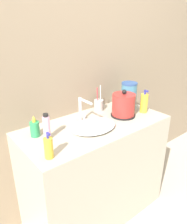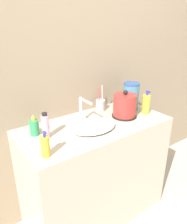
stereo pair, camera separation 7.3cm
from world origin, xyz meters
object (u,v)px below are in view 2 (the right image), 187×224
(faucet, at_px, (83,108))
(mouthwash_bottle, at_px, (46,126))
(water_pitcher, at_px, (131,96))
(electric_kettle, at_px, (125,106))
(shampoo_bottle, at_px, (34,127))
(toothbrush_cup, at_px, (100,105))
(hand_cream_bottle, at_px, (45,146))
(lotion_bottle, at_px, (146,104))

(faucet, height_order, mouthwash_bottle, faucet)
(mouthwash_bottle, bearing_deg, water_pitcher, 3.27)
(faucet, height_order, electric_kettle, electric_kettle)
(mouthwash_bottle, relative_size, water_pitcher, 0.77)
(faucet, distance_m, shampoo_bottle, 0.37)
(water_pitcher, bearing_deg, toothbrush_cup, 152.09)
(mouthwash_bottle, xyz_separation_m, hand_cream_bottle, (-0.09, -0.19, -0.02))
(faucet, bearing_deg, water_pitcher, -1.98)
(toothbrush_cup, height_order, mouthwash_bottle, toothbrush_cup)
(faucet, bearing_deg, mouthwash_bottle, -169.10)
(electric_kettle, xyz_separation_m, lotion_bottle, (0.19, -0.05, -0.01))
(faucet, xyz_separation_m, lotion_bottle, (0.51, -0.16, -0.03))
(water_pitcher, bearing_deg, electric_kettle, -149.75)
(lotion_bottle, bearing_deg, toothbrush_cup, 134.22)
(toothbrush_cup, bearing_deg, electric_kettle, -71.24)
(toothbrush_cup, distance_m, lotion_bottle, 0.37)
(lotion_bottle, distance_m, mouthwash_bottle, 0.83)
(faucet, xyz_separation_m, shampoo_bottle, (-0.37, 0.02, -0.05))
(lotion_bottle, height_order, water_pitcher, water_pitcher)
(toothbrush_cup, xyz_separation_m, hand_cream_bottle, (-0.66, -0.36, 0.02))
(faucet, distance_m, hand_cream_bottle, 0.49)
(faucet, height_order, hand_cream_bottle, faucet)
(toothbrush_cup, height_order, water_pitcher, water_pitcher)
(electric_kettle, distance_m, mouthwash_bottle, 0.64)
(lotion_bottle, relative_size, water_pitcher, 0.84)
(lotion_bottle, height_order, mouthwash_bottle, lotion_bottle)
(electric_kettle, distance_m, toothbrush_cup, 0.23)
(shampoo_bottle, distance_m, mouthwash_bottle, 0.10)
(mouthwash_bottle, xyz_separation_m, water_pitcher, (0.80, 0.05, 0.03))
(faucet, relative_size, hand_cream_bottle, 1.19)
(hand_cream_bottle, bearing_deg, toothbrush_cup, 28.70)
(electric_kettle, height_order, shampoo_bottle, electric_kettle)
(toothbrush_cup, distance_m, mouthwash_bottle, 0.60)
(lotion_bottle, distance_m, shampoo_bottle, 0.89)
(electric_kettle, xyz_separation_m, water_pitcher, (0.16, 0.09, 0.03))
(toothbrush_cup, relative_size, shampoo_bottle, 1.54)
(faucet, xyz_separation_m, hand_cream_bottle, (-0.41, -0.26, -0.04))
(faucet, relative_size, lotion_bottle, 0.99)
(electric_kettle, distance_m, shampoo_bottle, 0.70)
(faucet, distance_m, toothbrush_cup, 0.28)
(faucet, relative_size, water_pitcher, 0.83)
(lotion_bottle, xyz_separation_m, hand_cream_bottle, (-0.92, -0.10, -0.02))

